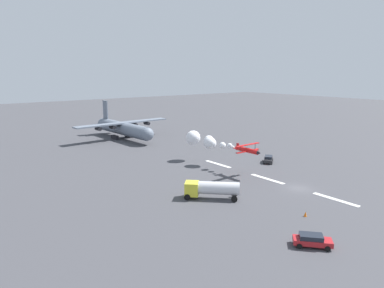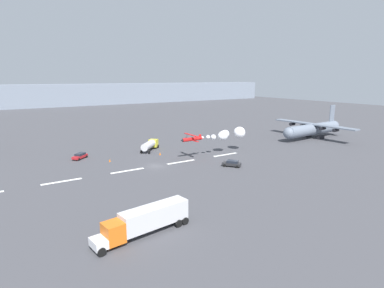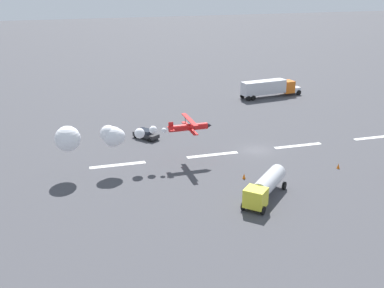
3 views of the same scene
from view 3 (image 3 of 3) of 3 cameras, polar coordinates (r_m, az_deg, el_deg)
name	(u,v)px [view 3 (image 3 of 3)]	position (r m, az deg, el deg)	size (l,w,h in m)	color
ground_plane	(256,150)	(74.81, 7.66, -0.73)	(440.00, 440.00, 0.00)	#424247
runway_stripe_1	(376,137)	(85.41, 20.97, 0.74)	(8.00, 0.90, 0.01)	white
runway_stripe_2	(298,146)	(77.85, 12.49, -0.19)	(8.00, 0.90, 0.01)	white
runway_stripe_3	(213,155)	(72.34, 2.47, -1.29)	(8.00, 0.90, 0.01)	white
runway_stripe_4	(118,165)	(69.39, -8.81, -2.48)	(8.00, 0.90, 0.01)	white
stunt_biplane_red	(102,136)	(65.58, -10.66, 0.93)	(21.88, 6.25, 3.40)	red
semi_truck_orange	(269,87)	(106.32, 9.16, 6.65)	(14.27, 4.72, 3.70)	silver
fuel_tanker_truck	(265,186)	(58.67, 8.70, -4.96)	(7.98, 8.02, 2.90)	yellow
followme_car_yellow	(146,134)	(79.35, -5.52, 1.21)	(4.06, 4.62, 1.52)	#262628
traffic_cone_near	(338,166)	(70.37, 16.99, -2.50)	(0.44, 0.44, 0.75)	orange
traffic_cone_far	(244,176)	(64.43, 6.21, -3.81)	(0.44, 0.44, 0.75)	orange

